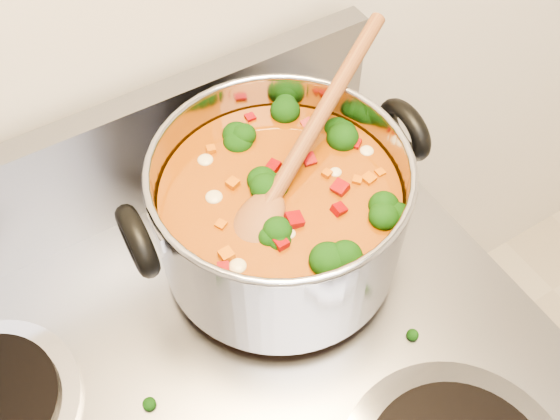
# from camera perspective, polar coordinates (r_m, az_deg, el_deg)

# --- Properties ---
(stockpot) EXTENTS (0.32, 0.26, 0.16)m
(stockpot) POSITION_cam_1_polar(r_m,az_deg,el_deg) (0.66, -0.05, -0.24)
(stockpot) COLOR #AAAAB2
(stockpot) RESTS_ON electric_range
(wooden_spoon) EXTENTS (0.28, 0.18, 0.10)m
(wooden_spoon) POSITION_cam_1_polar(r_m,az_deg,el_deg) (0.63, 1.05, 4.08)
(wooden_spoon) COLOR brown
(wooden_spoon) RESTS_ON stockpot
(cooktop_crumbs) EXTENTS (0.14, 0.31, 0.01)m
(cooktop_crumbs) POSITION_cam_1_polar(r_m,az_deg,el_deg) (0.69, -4.98, -9.67)
(cooktop_crumbs) COLOR black
(cooktop_crumbs) RESTS_ON electric_range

